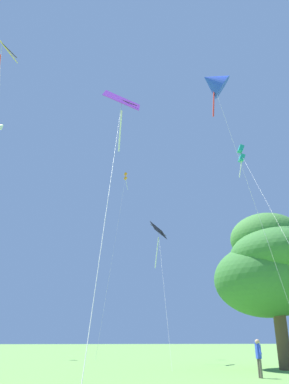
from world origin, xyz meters
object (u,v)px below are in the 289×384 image
at_px(kite_orange_box, 125,180).
at_px(kite_black_large, 158,239).
at_px(kite_teal_box, 242,155).
at_px(kite_purple_streamer, 121,109).
at_px(kite_yellow_diamond, 1,53).
at_px(kite_blue_delta, 213,82).
at_px(person_far_back, 259,354).
at_px(tree_right_cluster, 271,265).

relative_size(kite_orange_box, kite_black_large, 1.80).
bearing_deg(kite_teal_box, kite_purple_streamer, -133.32).
xyz_separation_m(kite_yellow_diamond, kite_purple_streamer, (4.93, -1.19, -2.95)).
xyz_separation_m(kite_orange_box, kite_yellow_diamond, (-8.60, -29.28, -7.22)).
distance_m(kite_blue_delta, kite_teal_box, 5.33).
distance_m(kite_yellow_diamond, person_far_back, 17.84).
distance_m(kite_teal_box, person_far_back, 13.27).
height_order(kite_purple_streamer, tree_right_cluster, kite_purple_streamer).
relative_size(kite_purple_streamer, tree_right_cluster, 1.10).
height_order(kite_black_large, kite_teal_box, kite_teal_box).
bearing_deg(kite_orange_box, kite_teal_box, -74.26).
xyz_separation_m(kite_black_large, kite_yellow_diamond, (-10.41, -18.68, 2.72)).
bearing_deg(kite_teal_box, kite_orange_box, 105.74).
height_order(kite_teal_box, tree_right_cluster, kite_teal_box).
distance_m(kite_orange_box, person_far_back, 30.90).
height_order(kite_blue_delta, kite_purple_streamer, kite_blue_delta).
distance_m(kite_orange_box, kite_teal_box, 22.18).
height_order(kite_black_large, person_far_back, kite_black_large).
distance_m(kite_black_large, kite_yellow_diamond, 21.56).
bearing_deg(kite_blue_delta, kite_teal_box, 38.66).
bearing_deg(kite_yellow_diamond, kite_purple_streamer, -13.61).
distance_m(kite_teal_box, kite_purple_streamer, 14.28).
bearing_deg(kite_purple_streamer, person_far_back, 40.27).
relative_size(kite_black_large, tree_right_cluster, 1.18).
relative_size(kite_yellow_diamond, kite_purple_streamer, 1.30).
distance_m(kite_purple_streamer, tree_right_cluster, 16.36).
height_order(kite_teal_box, kite_yellow_diamond, kite_teal_box).
relative_size(kite_teal_box, kite_purple_streamer, 1.32).
distance_m(kite_black_large, tree_right_cluster, 10.99).
xyz_separation_m(person_far_back, tree_right_cluster, (3.80, 4.96, 5.29)).
height_order(kite_teal_box, kite_purple_streamer, kite_teal_box).
distance_m(person_far_back, tree_right_cluster, 8.19).
distance_m(kite_orange_box, kite_yellow_diamond, 31.36).
relative_size(kite_black_large, kite_purple_streamer, 1.07).
bearing_deg(kite_blue_delta, person_far_back, -73.23).
relative_size(kite_blue_delta, kite_purple_streamer, 1.75).
xyz_separation_m(kite_blue_delta, kite_yellow_diamond, (-11.92, -6.86, -5.21)).
bearing_deg(kite_yellow_diamond, kite_orange_box, 73.64).
distance_m(kite_black_large, kite_purple_streamer, 20.62).
bearing_deg(kite_orange_box, kite_blue_delta, -81.57).
xyz_separation_m(kite_black_large, person_far_back, (2.01, -13.52, -8.98)).
bearing_deg(kite_teal_box, kite_black_large, 111.83).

